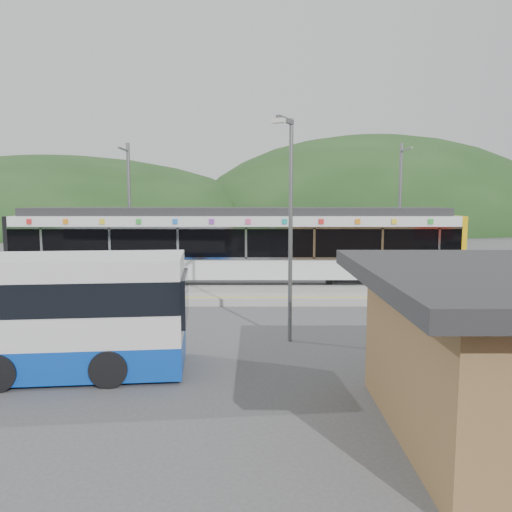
{
  "coord_description": "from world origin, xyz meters",
  "views": [
    {
      "loc": [
        -0.46,
        -17.32,
        4.17
      ],
      "look_at": [
        -0.45,
        1.0,
        2.06
      ],
      "focal_mm": 35.0,
      "sensor_mm": 36.0,
      "label": 1
    }
  ],
  "objects": [
    {
      "name": "yellow_line",
      "position": [
        0.0,
        2.0,
        0.3
      ],
      "size": [
        26.0,
        0.1,
        0.01
      ],
      "primitive_type": "cube",
      "color": "yellow",
      "rests_on": "platform"
    },
    {
      "name": "catenary_mast_west",
      "position": [
        -7.0,
        8.56,
        3.65
      ],
      "size": [
        0.18,
        1.8,
        7.0
      ],
      "color": "slate",
      "rests_on": "ground"
    },
    {
      "name": "catenary_mast_east",
      "position": [
        7.0,
        8.56,
        3.65
      ],
      "size": [
        0.18,
        1.8,
        7.0
      ],
      "color": "slate",
      "rests_on": "ground"
    },
    {
      "name": "hills",
      "position": [
        6.19,
        5.29,
        0.0
      ],
      "size": [
        146.0,
        149.0,
        26.0
      ],
      "color": "#1E3D19",
      "rests_on": "ground"
    },
    {
      "name": "platform",
      "position": [
        0.0,
        3.3,
        0.15
      ],
      "size": [
        26.0,
        3.2,
        0.3
      ],
      "primitive_type": "cube",
      "color": "#9E9E99",
      "rests_on": "ground"
    },
    {
      "name": "ground",
      "position": [
        0.0,
        0.0,
        0.0
      ],
      "size": [
        120.0,
        120.0,
        0.0
      ],
      "primitive_type": "plane",
      "color": "#4C4C4F",
      "rests_on": "ground"
    },
    {
      "name": "train",
      "position": [
        -1.37,
        6.0,
        2.06
      ],
      "size": [
        20.44,
        3.01,
        3.74
      ],
      "color": "black",
      "rests_on": "ground"
    },
    {
      "name": "lamp_post",
      "position": [
        0.54,
        -3.13,
        3.82
      ],
      "size": [
        0.56,
        1.18,
        6.41
      ],
      "rotation": [
        0.0,
        0.0,
        -0.43
      ],
      "color": "slate",
      "rests_on": "ground"
    }
  ]
}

